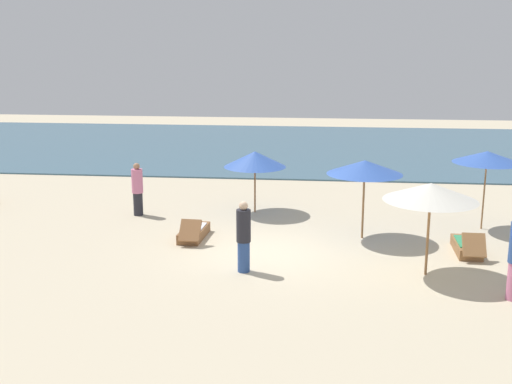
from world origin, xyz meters
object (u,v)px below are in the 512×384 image
lounger_0 (467,247)px  person_2 (138,189)px  umbrella_3 (255,159)px  umbrella_1 (487,157)px  lounger_1 (194,232)px  umbrella_2 (431,192)px  person_1 (244,237)px  umbrella_0 (365,167)px

lounger_0 → person_2: (-9.66, 2.77, 0.67)m
umbrella_3 → person_2: size_ratio=1.18×
umbrella_1 → person_2: (-10.56, 0.44, -1.31)m
lounger_1 → person_2: person_2 is taller
umbrella_1 → umbrella_3: umbrella_1 is taller
person_2 → umbrella_1: bearing=-2.4°
umbrella_2 → umbrella_3: umbrella_2 is taller
person_1 → person_2: 6.19m
umbrella_0 → umbrella_1: umbrella_1 is taller
umbrella_0 → person_2: (-6.99, 1.71, -1.19)m
umbrella_3 → person_1: (0.31, -5.48, -0.87)m
lounger_1 → umbrella_1: bearing=12.4°
umbrella_2 → lounger_1: size_ratio=1.31×
lounger_0 → person_2: 10.07m
umbrella_1 → umbrella_0: bearing=-160.4°
person_1 → person_2: size_ratio=1.03×
umbrella_1 → lounger_1: bearing=-167.6°
umbrella_0 → umbrella_3: bearing=143.6°
umbrella_2 → lounger_0: bearing=52.5°
umbrella_1 → umbrella_2: 4.63m
umbrella_1 → person_2: 10.65m
umbrella_1 → lounger_1: umbrella_1 is taller
umbrella_0 → person_2: 7.29m
umbrella_0 → umbrella_2: size_ratio=1.00×
umbrella_2 → person_1: size_ratio=1.28×
umbrella_3 → lounger_1: bearing=-115.4°
umbrella_0 → lounger_1: size_ratio=1.30×
person_1 → umbrella_1: bearing=33.2°
umbrella_3 → lounger_0: bearing=-30.4°
umbrella_2 → lounger_0: (1.32, 1.73, -1.86)m
lounger_1 → person_2: size_ratio=1.01×
lounger_0 → umbrella_1: bearing=68.8°
umbrella_0 → person_1: size_ratio=1.28×
lounger_0 → umbrella_3: bearing=149.6°
umbrella_2 → lounger_0: size_ratio=1.32×
umbrella_0 → lounger_0: 3.42m
person_2 → lounger_1: bearing=-45.2°
umbrella_2 → umbrella_1: bearing=61.2°
lounger_0 → lounger_1: 7.42m
umbrella_1 → person_1: umbrella_1 is taller
umbrella_0 → umbrella_3: umbrella_0 is taller
umbrella_2 → person_1: 4.51m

